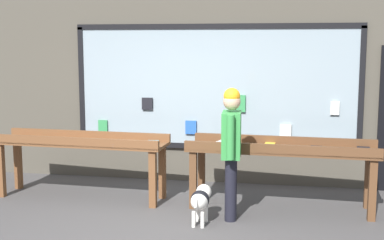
# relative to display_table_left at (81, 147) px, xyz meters

# --- Properties ---
(ground_plane) EXTENTS (40.00, 40.00, 0.00)m
(ground_plane) POSITION_rel_display_table_left_xyz_m (1.36, -1.14, -0.71)
(ground_plane) COLOR #474444
(shopfront_facade) EXTENTS (7.35, 0.29, 3.67)m
(shopfront_facade) POSITION_rel_display_table_left_xyz_m (1.42, 1.25, 1.09)
(shopfront_facade) COLOR #4C473D
(shopfront_facade) RESTS_ON ground_plane
(display_table_left) EXTENTS (2.43, 0.71, 0.89)m
(display_table_left) POSITION_rel_display_table_left_xyz_m (0.00, 0.00, 0.00)
(display_table_left) COLOR brown
(display_table_left) RESTS_ON ground_plane
(display_table_right) EXTENTS (2.44, 0.79, 0.90)m
(display_table_right) POSITION_rel_display_table_left_xyz_m (2.72, 0.00, 0.01)
(display_table_right) COLOR brown
(display_table_right) RESTS_ON ground_plane
(person_browsing) EXTENTS (0.25, 0.64, 1.60)m
(person_browsing) POSITION_rel_display_table_left_xyz_m (2.13, -0.54, 0.22)
(person_browsing) COLOR black
(person_browsing) RESTS_ON ground_plane
(small_dog) EXTENTS (0.23, 0.57, 0.43)m
(small_dog) POSITION_rel_display_table_left_xyz_m (1.80, -0.77, -0.42)
(small_dog) COLOR white
(small_dog) RESTS_ON ground_plane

